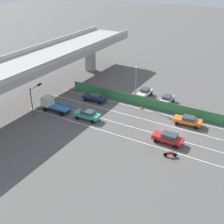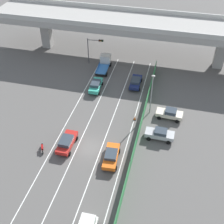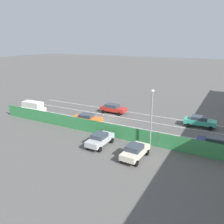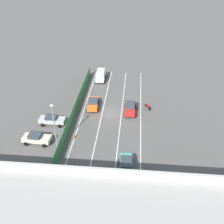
% 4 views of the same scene
% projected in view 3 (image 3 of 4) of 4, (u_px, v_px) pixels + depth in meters
% --- Properties ---
extents(ground_plane, '(300.00, 300.00, 0.00)m').
position_uv_depth(ground_plane, '(107.00, 119.00, 39.12)').
color(ground_plane, '#565451').
extents(lane_line_left_edge, '(0.14, 44.09, 0.01)m').
position_uv_depth(lane_line_left_edge, '(141.00, 114.00, 41.63)').
color(lane_line_left_edge, silver).
rests_on(lane_line_left_edge, ground).
extents(lane_line_mid_left, '(0.14, 44.09, 0.01)m').
position_uv_depth(lane_line_mid_left, '(134.00, 119.00, 38.74)').
color(lane_line_mid_left, silver).
rests_on(lane_line_mid_left, ground).
extents(lane_line_mid_right, '(0.14, 44.09, 0.01)m').
position_uv_depth(lane_line_mid_right, '(125.00, 126.00, 35.84)').
color(lane_line_mid_right, silver).
rests_on(lane_line_mid_right, ground).
extents(lane_line_right_edge, '(0.14, 44.09, 0.01)m').
position_uv_depth(lane_line_right_edge, '(114.00, 133.00, 32.94)').
color(lane_line_right_edge, silver).
rests_on(lane_line_right_edge, ground).
extents(green_fence, '(0.10, 40.19, 1.89)m').
position_uv_depth(green_fence, '(110.00, 130.00, 31.51)').
color(green_fence, '#338447').
rests_on(green_fence, ground).
extents(car_sedan_red, '(2.07, 4.67, 1.66)m').
position_uv_depth(car_sedan_red, '(113.00, 108.00, 41.82)').
color(car_sedan_red, red).
rests_on(car_sedan_red, ground).
extents(car_taxi_teal, '(2.19, 4.71, 1.69)m').
position_uv_depth(car_taxi_teal, '(200.00, 121.00, 35.08)').
color(car_taxi_teal, teal).
rests_on(car_taxi_teal, ground).
extents(car_van_white, '(2.16, 4.63, 2.15)m').
position_uv_depth(car_van_white, '(33.00, 107.00, 41.69)').
color(car_van_white, silver).
rests_on(car_van_white, ground).
extents(car_sedan_navy, '(2.15, 4.70, 1.48)m').
position_uv_depth(car_sedan_navy, '(216.00, 142.00, 28.01)').
color(car_sedan_navy, navy).
rests_on(car_sedan_navy, ground).
extents(car_taxi_orange, '(2.36, 4.80, 1.56)m').
position_uv_depth(car_taxi_orange, '(87.00, 118.00, 36.51)').
color(car_taxi_orange, orange).
rests_on(car_taxi_orange, ground).
extents(motorcycle, '(1.03, 1.78, 0.93)m').
position_uv_depth(motorcycle, '(114.00, 105.00, 45.33)').
color(motorcycle, black).
rests_on(motorcycle, ground).
extents(parked_wagon_silver, '(4.32, 2.01, 1.66)m').
position_uv_depth(parked_wagon_silver, '(100.00, 139.00, 28.77)').
color(parked_wagon_silver, '#B2B5B7').
rests_on(parked_wagon_silver, ground).
extents(parked_sedan_cream, '(4.31, 2.19, 1.69)m').
position_uv_depth(parked_sedan_cream, '(135.00, 151.00, 25.63)').
color(parked_sedan_cream, beige).
rests_on(parked_sedan_cream, ground).
extents(street_lamp, '(0.60, 0.36, 7.30)m').
position_uv_depth(street_lamp, '(152.00, 114.00, 27.09)').
color(street_lamp, gray).
rests_on(street_lamp, ground).
extents(traffic_cone, '(0.47, 0.47, 0.73)m').
position_uv_depth(traffic_cone, '(138.00, 136.00, 31.12)').
color(traffic_cone, orange).
rests_on(traffic_cone, ground).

